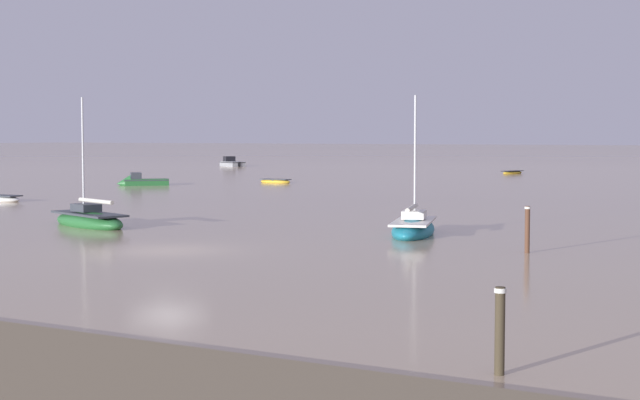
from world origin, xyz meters
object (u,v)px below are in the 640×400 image
object	(u,v)px
sailboat_moored_0	(413,228)
rowboat_moored_1	(275,181)
mooring_post_left	(500,333)
mooring_post_near	(527,231)
motorboat_moored_0	(138,183)
motorboat_moored_1	(230,164)
rowboat_moored_5	(512,173)
sailboat_moored_1	(89,220)

from	to	relation	value
sailboat_moored_0	rowboat_moored_1	distance (m)	46.05
rowboat_moored_1	mooring_post_left	world-z (taller)	mooring_post_left
mooring_post_near	motorboat_moored_0	bearing A→B (deg)	145.53
rowboat_moored_1	mooring_post_left	size ratio (longest dim) A/B	1.76
mooring_post_left	motorboat_moored_1	bearing A→B (deg)	127.34
sailboat_moored_0	motorboat_moored_0	xyz separation A→B (m)	(-37.06, 25.86, -0.02)
sailboat_moored_0	motorboat_moored_0	world-z (taller)	sailboat_moored_0
sailboat_moored_0	motorboat_moored_1	xyz separation A→B (m)	(-59.99, 72.04, 0.04)
sailboat_moored_0	rowboat_moored_5	size ratio (longest dim) A/B	1.90
motorboat_moored_0	rowboat_moored_5	distance (m)	44.10
motorboat_moored_1	mooring_post_left	world-z (taller)	mooring_post_left
sailboat_moored_0	rowboat_moored_5	distance (m)	67.76
mooring_post_near	rowboat_moored_1	bearing A→B (deg)	132.21
mooring_post_left	mooring_post_near	bearing A→B (deg)	106.22
rowboat_moored_1	mooring_post_near	distance (m)	53.02
motorboat_moored_0	mooring_post_near	distance (m)	52.49
motorboat_moored_0	motorboat_moored_1	size ratio (longest dim) A/B	0.75
sailboat_moored_0	sailboat_moored_1	world-z (taller)	sailboat_moored_1
motorboat_moored_0	mooring_post_near	world-z (taller)	mooring_post_near
motorboat_moored_0	mooring_post_left	xyz separation A→B (m)	(48.40, -47.34, 0.50)
mooring_post_near	mooring_post_left	bearing A→B (deg)	-73.78
rowboat_moored_5	mooring_post_near	bearing A→B (deg)	36.00
sailboat_moored_0	mooring_post_near	xyz separation A→B (m)	(6.21, -3.84, 0.53)
motorboat_moored_0	sailboat_moored_1	bearing A→B (deg)	82.22
sailboat_moored_0	rowboat_moored_1	bearing A→B (deg)	21.78
rowboat_moored_1	motorboat_moored_0	bearing A→B (deg)	-128.33
rowboat_moored_1	rowboat_moored_5	world-z (taller)	rowboat_moored_5
mooring_post_left	sailboat_moored_0	bearing A→B (deg)	117.84
sailboat_moored_0	motorboat_moored_0	size ratio (longest dim) A/B	1.52
motorboat_moored_0	rowboat_moored_5	world-z (taller)	motorboat_moored_0
mooring_post_near	sailboat_moored_0	bearing A→B (deg)	148.27
motorboat_moored_0	rowboat_moored_5	size ratio (longest dim) A/B	1.25
rowboat_moored_1	mooring_post_near	bearing A→B (deg)	-47.47
sailboat_moored_0	rowboat_moored_1	world-z (taller)	sailboat_moored_0
motorboat_moored_1	sailboat_moored_0	bearing A→B (deg)	161.57
sailboat_moored_0	mooring_post_near	distance (m)	7.32
sailboat_moored_0	mooring_post_left	bearing A→B (deg)	-170.09
sailboat_moored_1	mooring_post_near	size ratio (longest dim) A/B	3.35
rowboat_moored_1	motorboat_moored_1	distance (m)	47.70
sailboat_moored_1	rowboat_moored_5	world-z (taller)	sailboat_moored_1
sailboat_moored_1	sailboat_moored_0	bearing A→B (deg)	-145.43
motorboat_moored_1	rowboat_moored_5	size ratio (longest dim) A/B	1.67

